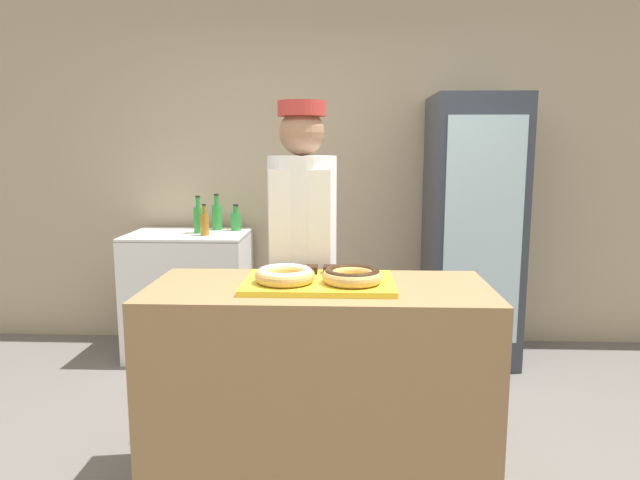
{
  "coord_description": "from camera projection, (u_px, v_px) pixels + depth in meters",
  "views": [
    {
      "loc": [
        0.1,
        -2.36,
        1.53
      ],
      "look_at": [
        0.0,
        0.1,
        1.14
      ],
      "focal_mm": 32.0,
      "sensor_mm": 36.0,
      "label": 1
    }
  ],
  "objects": [
    {
      "name": "wall_back",
      "position": [
        331.0,
        172.0,
        4.46
      ],
      "size": [
        8.0,
        0.06,
        2.7
      ],
      "color": "tan",
      "rests_on": "ground_plane"
    },
    {
      "name": "display_counter",
      "position": [
        319.0,
        392.0,
        2.5
      ],
      "size": [
        1.45,
        0.64,
        0.96
      ],
      "color": "#997047",
      "rests_on": "ground_plane"
    },
    {
      "name": "serving_tray",
      "position": [
        319.0,
        283.0,
        2.42
      ],
      "size": [
        0.63,
        0.42,
        0.02
      ],
      "color": "yellow",
      "rests_on": "display_counter"
    },
    {
      "name": "donut_light_glaze",
      "position": [
        285.0,
        275.0,
        2.37
      ],
      "size": [
        0.25,
        0.25,
        0.06
      ],
      "color": "tan",
      "rests_on": "serving_tray"
    },
    {
      "name": "donut_chocolate_glaze",
      "position": [
        352.0,
        275.0,
        2.36
      ],
      "size": [
        0.25,
        0.25,
        0.06
      ],
      "color": "tan",
      "rests_on": "serving_tray"
    },
    {
      "name": "brownie_back_left",
      "position": [
        309.0,
        269.0,
        2.56
      ],
      "size": [
        0.08,
        0.08,
        0.03
      ],
      "color": "black",
      "rests_on": "serving_tray"
    },
    {
      "name": "brownie_back_right",
      "position": [
        332.0,
        269.0,
        2.55
      ],
      "size": [
        0.08,
        0.08,
        0.03
      ],
      "color": "black",
      "rests_on": "serving_tray"
    },
    {
      "name": "baker_person",
      "position": [
        302.0,
        262.0,
        2.97
      ],
      "size": [
        0.35,
        0.35,
        1.77
      ],
      "color": "#4C4C51",
      "rests_on": "ground_plane"
    },
    {
      "name": "beverage_fridge",
      "position": [
        472.0,
        230.0,
        4.09
      ],
      "size": [
        0.62,
        0.68,
        1.89
      ],
      "color": "#333842",
      "rests_on": "ground_plane"
    },
    {
      "name": "chest_freezer",
      "position": [
        190.0,
        293.0,
        4.26
      ],
      "size": [
        0.86,
        0.63,
        0.91
      ],
      "color": "white",
      "rests_on": "ground_plane"
    },
    {
      "name": "bottle_green",
      "position": [
        236.0,
        220.0,
        4.31
      ],
      "size": [
        0.08,
        0.08,
        0.2
      ],
      "color": "#2D8C38",
      "rests_on": "chest_freezer"
    },
    {
      "name": "bottle_green_b",
      "position": [
        198.0,
        219.0,
        4.18
      ],
      "size": [
        0.07,
        0.07,
        0.27
      ],
      "color": "#2D8C38",
      "rests_on": "chest_freezer"
    },
    {
      "name": "bottle_green_b_b",
      "position": [
        217.0,
        216.0,
        4.34
      ],
      "size": [
        0.07,
        0.07,
        0.27
      ],
      "color": "#2D8C38",
      "rests_on": "chest_freezer"
    },
    {
      "name": "bottle_amber",
      "position": [
        205.0,
        223.0,
        4.07
      ],
      "size": [
        0.06,
        0.06,
        0.23
      ],
      "color": "#99661E",
      "rests_on": "chest_freezer"
    }
  ]
}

